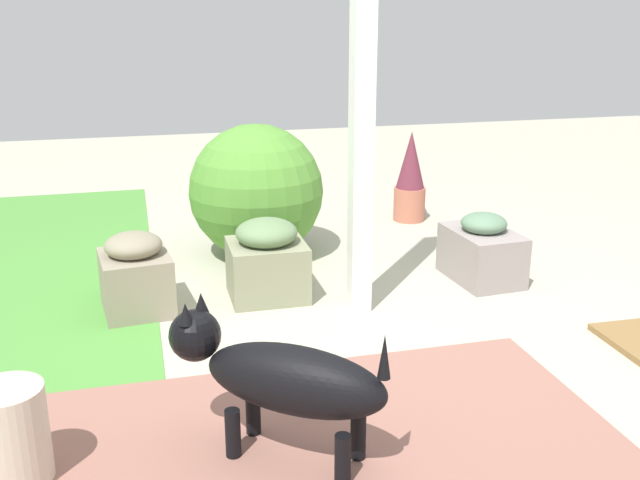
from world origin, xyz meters
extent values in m
plane|color=#B4AE99|center=(0.00, 0.00, 0.00)|extent=(12.00, 12.00, 0.00)
cube|color=white|center=(0.29, 0.00, 1.09)|extent=(0.10, 0.10, 2.18)
cube|color=gray|center=(0.53, -0.80, 0.14)|extent=(0.50, 0.35, 0.29)
ellipsoid|color=slate|center=(0.53, -0.80, 0.33)|extent=(0.26, 0.26, 0.11)
cube|color=gray|center=(0.57, 0.42, 0.15)|extent=(0.37, 0.40, 0.30)
ellipsoid|color=#678559|center=(0.57, 0.42, 0.36)|extent=(0.32, 0.32, 0.15)
cube|color=gray|center=(0.55, 1.09, 0.15)|extent=(0.42, 0.38, 0.30)
ellipsoid|color=gray|center=(0.55, 1.09, 0.35)|extent=(0.28, 0.28, 0.13)
sphere|color=#538F34|center=(1.27, 0.35, 0.41)|extent=(0.82, 0.82, 0.82)
cylinder|color=#B86751|center=(1.77, -0.85, 0.12)|extent=(0.23, 0.23, 0.24)
cone|color=brown|center=(1.77, -0.85, 0.45)|extent=(0.20, 0.20, 0.41)
ellipsoid|color=black|center=(-0.91, 0.60, 0.31)|extent=(0.55, 0.64, 0.23)
sphere|color=black|center=(-0.68, 0.90, 0.40)|extent=(0.18, 0.18, 0.18)
cone|color=black|center=(-0.72, 0.93, 0.50)|extent=(0.05, 0.05, 0.07)
cone|color=black|center=(-0.64, 0.87, 0.50)|extent=(0.05, 0.05, 0.07)
cylinder|color=black|center=(-0.85, 0.80, 0.10)|extent=(0.05, 0.05, 0.19)
cylinder|color=black|center=(-0.73, 0.71, 0.10)|extent=(0.05, 0.05, 0.19)
cylinder|color=black|center=(-1.08, 0.49, 0.10)|extent=(0.05, 0.05, 0.19)
cylinder|color=black|center=(-0.97, 0.40, 0.10)|extent=(0.05, 0.05, 0.19)
cone|color=black|center=(-1.09, 0.36, 0.45)|extent=(0.04, 0.04, 0.15)
cylinder|color=beige|center=(-0.80, 1.50, 0.17)|extent=(0.24, 0.24, 0.35)
camera|label=1|loc=(-2.98, 1.05, 1.47)|focal=40.65mm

